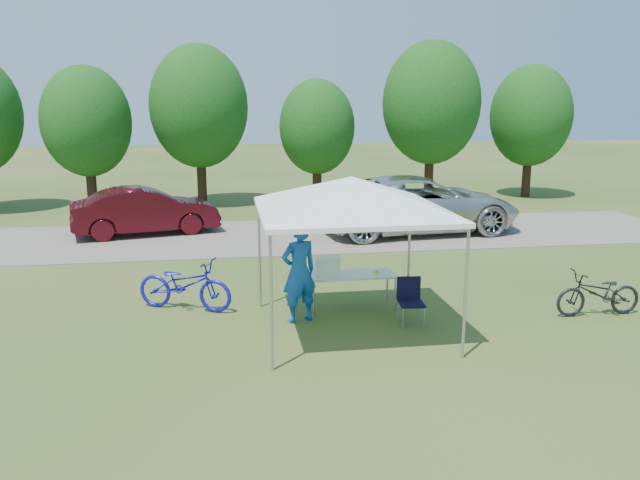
# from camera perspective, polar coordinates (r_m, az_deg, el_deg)

# --- Properties ---
(ground) EXTENTS (100.00, 100.00, 0.00)m
(ground) POSITION_cam_1_polar(r_m,az_deg,el_deg) (11.20, 2.78, -8.19)
(ground) COLOR #2D5119
(ground) RESTS_ON ground
(gravel_strip) EXTENTS (24.00, 5.00, 0.02)m
(gravel_strip) POSITION_cam_1_polar(r_m,az_deg,el_deg) (18.80, -2.06, 0.42)
(gravel_strip) COLOR gray
(gravel_strip) RESTS_ON ground
(canopy) EXTENTS (4.53, 4.53, 3.00)m
(canopy) POSITION_cam_1_polar(r_m,az_deg,el_deg) (10.55, 2.93, 5.40)
(canopy) COLOR #A5A5AA
(canopy) RESTS_ON ground
(treeline) EXTENTS (24.89, 4.28, 6.30)m
(treeline) POSITION_cam_1_polar(r_m,az_deg,el_deg) (24.37, -4.52, 11.52)
(treeline) COLOR #382314
(treeline) RESTS_ON ground
(folding_table) EXTENTS (1.68, 0.70, 0.69)m
(folding_table) POSITION_cam_1_polar(r_m,az_deg,el_deg) (12.15, 2.93, -3.30)
(folding_table) COLOR white
(folding_table) RESTS_ON ground
(folding_chair) EXTENTS (0.47, 0.48, 0.85)m
(folding_chair) POSITION_cam_1_polar(r_m,az_deg,el_deg) (11.45, 8.24, -5.17)
(folding_chair) COLOR black
(folding_chair) RESTS_ON ground
(cooler) EXTENTS (0.49, 0.34, 0.36)m
(cooler) POSITION_cam_1_polar(r_m,az_deg,el_deg) (12.00, 0.65, -2.37)
(cooler) COLOR white
(cooler) RESTS_ON folding_table
(ice_cream_cup) EXTENTS (0.08, 0.08, 0.06)m
(ice_cream_cup) POSITION_cam_1_polar(r_m,az_deg,el_deg) (12.18, 5.21, -2.93)
(ice_cream_cup) COLOR yellow
(ice_cream_cup) RESTS_ON folding_table
(cyclist) EXTENTS (0.80, 0.67, 1.89)m
(cyclist) POSITION_cam_1_polar(r_m,az_deg,el_deg) (11.32, -1.94, -2.91)
(cyclist) COLOR #1651B5
(cyclist) RESTS_ON ground
(bike_blue) EXTENTS (2.04, 1.38, 1.01)m
(bike_blue) POSITION_cam_1_polar(r_m,az_deg,el_deg) (12.35, -12.26, -3.99)
(bike_blue) COLOR #1A16C1
(bike_blue) RESTS_ON ground
(bike_dark) EXTENTS (1.66, 0.58, 0.87)m
(bike_dark) POSITION_cam_1_polar(r_m,az_deg,el_deg) (12.87, 24.15, -4.47)
(bike_dark) COLOR black
(bike_dark) RESTS_ON ground
(minivan) EXTENTS (6.45, 3.43, 1.73)m
(minivan) POSITION_cam_1_polar(r_m,az_deg,el_deg) (19.42, 8.97, 3.29)
(minivan) COLOR silver
(minivan) RESTS_ON gravel_strip
(sedan) EXTENTS (4.54, 2.46, 1.42)m
(sedan) POSITION_cam_1_polar(r_m,az_deg,el_deg) (19.57, -15.66, 2.59)
(sedan) COLOR #420B12
(sedan) RESTS_ON gravel_strip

